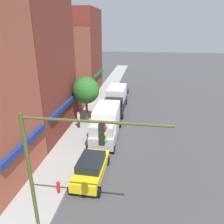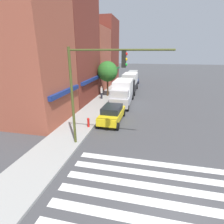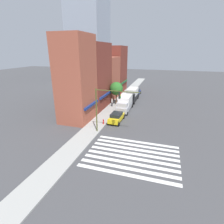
{
  "view_description": "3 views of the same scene",
  "coord_description": "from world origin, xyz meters",
  "px_view_note": "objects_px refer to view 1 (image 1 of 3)",
  "views": [
    {
      "loc": [
        -3.14,
        1.34,
        10.11
      ],
      "look_at": [
        19.79,
        4.7,
        1.2
      ],
      "focal_mm": 35.0,
      "sensor_mm": 36.0,
      "label": 1
    },
    {
      "loc": [
        -5.92,
        1.29,
        6.47
      ],
      "look_at": [
        9.58,
        4.7,
        1.0
      ],
      "focal_mm": 28.0,
      "sensor_mm": 36.0,
      "label": 2
    },
    {
      "loc": [
        -17.76,
        -3.0,
        11.85
      ],
      "look_at": [
        4.74,
        4.0,
        3.5
      ],
      "focal_mm": 28.0,
      "sensor_mm": 36.0,
      "label": 3
    }
  ],
  "objects_px": {
    "traffic_signal": "(59,158)",
    "sedan_yellow": "(91,168)",
    "fire_hydrant": "(58,187)",
    "pedestrian_white_shirt": "(79,119)",
    "sedan_blue": "(121,91)",
    "box_truck_black": "(116,99)",
    "box_truck_silver": "(106,123)",
    "street_tree": "(86,90)"
  },
  "relations": [
    {
      "from": "fire_hydrant",
      "to": "street_tree",
      "type": "height_order",
      "value": "street_tree"
    },
    {
      "from": "box_truck_black",
      "to": "sedan_blue",
      "type": "height_order",
      "value": "box_truck_black"
    },
    {
      "from": "sedan_yellow",
      "to": "pedestrian_white_shirt",
      "type": "height_order",
      "value": "pedestrian_white_shirt"
    },
    {
      "from": "sedan_yellow",
      "to": "sedan_blue",
      "type": "xyz_separation_m",
      "value": [
        20.42,
        0.0,
        0.0
      ]
    },
    {
      "from": "traffic_signal",
      "to": "sedan_blue",
      "type": "relative_size",
      "value": 1.54
    },
    {
      "from": "sedan_yellow",
      "to": "pedestrian_white_shirt",
      "type": "xyz_separation_m",
      "value": [
        7.84,
        3.24,
        0.23
      ]
    },
    {
      "from": "box_truck_black",
      "to": "fire_hydrant",
      "type": "relative_size",
      "value": 7.39
    },
    {
      "from": "traffic_signal",
      "to": "sedan_blue",
      "type": "bearing_deg",
      "value": -0.43
    },
    {
      "from": "box_truck_silver",
      "to": "box_truck_black",
      "type": "xyz_separation_m",
      "value": [
        7.68,
        0.0,
        0.0
      ]
    },
    {
      "from": "traffic_signal",
      "to": "fire_hydrant",
      "type": "distance_m",
      "value": 5.22
    },
    {
      "from": "pedestrian_white_shirt",
      "to": "fire_hydrant",
      "type": "distance_m",
      "value": 9.96
    },
    {
      "from": "sedan_blue",
      "to": "street_tree",
      "type": "relative_size",
      "value": 0.86
    },
    {
      "from": "box_truck_black",
      "to": "pedestrian_white_shirt",
      "type": "height_order",
      "value": "box_truck_black"
    },
    {
      "from": "pedestrian_white_shirt",
      "to": "street_tree",
      "type": "relative_size",
      "value": 0.35
    },
    {
      "from": "traffic_signal",
      "to": "box_truck_silver",
      "type": "distance_m",
      "value": 11.56
    },
    {
      "from": "sedan_yellow",
      "to": "street_tree",
      "type": "distance_m",
      "value": 10.5
    },
    {
      "from": "sedan_yellow",
      "to": "street_tree",
      "type": "xyz_separation_m",
      "value": [
        9.69,
        2.8,
        2.93
      ]
    },
    {
      "from": "fire_hydrant",
      "to": "pedestrian_white_shirt",
      "type": "bearing_deg",
      "value": 8.92
    },
    {
      "from": "traffic_signal",
      "to": "box_truck_black",
      "type": "xyz_separation_m",
      "value": [
        18.8,
        -0.19,
        -3.13
      ]
    },
    {
      "from": "box_truck_silver",
      "to": "street_tree",
      "type": "distance_m",
      "value": 4.92
    },
    {
      "from": "box_truck_black",
      "to": "traffic_signal",
      "type": "bearing_deg",
      "value": -179.93
    },
    {
      "from": "box_truck_black",
      "to": "pedestrian_white_shirt",
      "type": "distance_m",
      "value": 6.95
    },
    {
      "from": "box_truck_black",
      "to": "pedestrian_white_shirt",
      "type": "xyz_separation_m",
      "value": [
        -6.12,
        3.24,
        -0.51
      ]
    },
    {
      "from": "box_truck_black",
      "to": "pedestrian_white_shirt",
      "type": "bearing_deg",
      "value": 152.74
    },
    {
      "from": "pedestrian_white_shirt",
      "to": "fire_hydrant",
      "type": "relative_size",
      "value": 2.1
    },
    {
      "from": "traffic_signal",
      "to": "sedan_yellow",
      "type": "xyz_separation_m",
      "value": [
        4.84,
        -0.19,
        -3.88
      ]
    },
    {
      "from": "traffic_signal",
      "to": "fire_hydrant",
      "type": "relative_size",
      "value": 8.06
    },
    {
      "from": "sedan_yellow",
      "to": "box_truck_black",
      "type": "relative_size",
      "value": 0.71
    },
    {
      "from": "sedan_blue",
      "to": "fire_hydrant",
      "type": "relative_size",
      "value": 5.23
    },
    {
      "from": "traffic_signal",
      "to": "box_truck_silver",
      "type": "height_order",
      "value": "traffic_signal"
    },
    {
      "from": "street_tree",
      "to": "pedestrian_white_shirt",
      "type": "bearing_deg",
      "value": 166.51
    },
    {
      "from": "box_truck_silver",
      "to": "street_tree",
      "type": "xyz_separation_m",
      "value": [
        3.4,
        2.8,
        2.19
      ]
    },
    {
      "from": "pedestrian_white_shirt",
      "to": "sedan_yellow",
      "type": "bearing_deg",
      "value": 104.83
    },
    {
      "from": "traffic_signal",
      "to": "box_truck_silver",
      "type": "relative_size",
      "value": 1.09
    },
    {
      "from": "sedan_blue",
      "to": "street_tree",
      "type": "height_order",
      "value": "street_tree"
    },
    {
      "from": "traffic_signal",
      "to": "box_truck_silver",
      "type": "bearing_deg",
      "value": -0.98
    },
    {
      "from": "pedestrian_white_shirt",
      "to": "fire_hydrant",
      "type": "xyz_separation_m",
      "value": [
        -9.83,
        -1.54,
        -0.46
      ]
    },
    {
      "from": "box_truck_silver",
      "to": "pedestrian_white_shirt",
      "type": "bearing_deg",
      "value": 63.26
    },
    {
      "from": "street_tree",
      "to": "fire_hydrant",
      "type": "bearing_deg",
      "value": -174.62
    },
    {
      "from": "sedan_blue",
      "to": "traffic_signal",
      "type": "bearing_deg",
      "value": 179.56
    },
    {
      "from": "traffic_signal",
      "to": "sedan_yellow",
      "type": "relative_size",
      "value": 1.53
    },
    {
      "from": "box_truck_black",
      "to": "street_tree",
      "type": "height_order",
      "value": "street_tree"
    }
  ]
}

